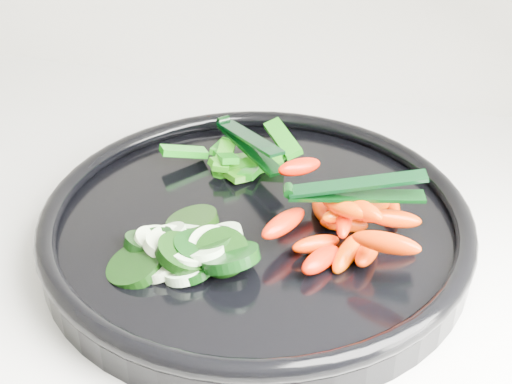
# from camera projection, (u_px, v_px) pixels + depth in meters

# --- Properties ---
(veggie_tray) EXTENTS (0.40, 0.40, 0.04)m
(veggie_tray) POSITION_uv_depth(u_px,v_px,m) (256.00, 225.00, 0.62)
(veggie_tray) COLOR black
(veggie_tray) RESTS_ON counter
(cucumber_pile) EXTENTS (0.14, 0.13, 0.04)m
(cucumber_pile) POSITION_uv_depth(u_px,v_px,m) (181.00, 248.00, 0.57)
(cucumber_pile) COLOR black
(cucumber_pile) RESTS_ON veggie_tray
(carrot_pile) EXTENTS (0.14, 0.15, 0.06)m
(carrot_pile) POSITION_uv_depth(u_px,v_px,m) (344.00, 220.00, 0.59)
(carrot_pile) COLOR #FA4400
(carrot_pile) RESTS_ON veggie_tray
(pepper_pile) EXTENTS (0.13, 0.11, 0.03)m
(pepper_pile) POSITION_uv_depth(u_px,v_px,m) (240.00, 157.00, 0.69)
(pepper_pile) COLOR #0A710D
(pepper_pile) RESTS_ON veggie_tray
(tong_carrot) EXTENTS (0.11, 0.04, 0.02)m
(tong_carrot) POSITION_uv_depth(u_px,v_px,m) (352.00, 190.00, 0.57)
(tong_carrot) COLOR black
(tong_carrot) RESTS_ON carrot_pile
(tong_pepper) EXTENTS (0.09, 0.09, 0.02)m
(tong_pepper) POSITION_uv_depth(u_px,v_px,m) (247.00, 141.00, 0.69)
(tong_pepper) COLOR black
(tong_pepper) RESTS_ON pepper_pile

